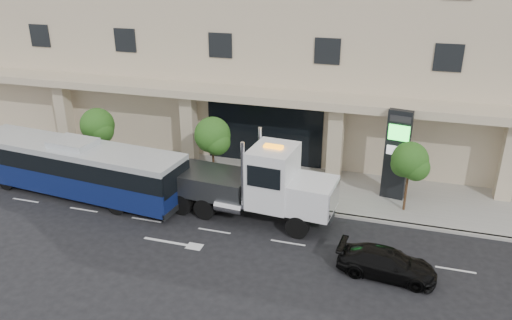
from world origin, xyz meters
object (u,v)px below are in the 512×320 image
Objects in this scene: city_bus at (77,167)px; tow_truck at (256,185)px; signage_pylon at (396,154)px; black_sedan at (387,263)px.

city_bus is 1.31× the size of tow_truck.
city_bus is 2.61× the size of signage_pylon.
black_sedan is 8.17m from signage_pylon.
tow_truck is at bearing 7.21° from city_bus.
city_bus is at bearing -173.70° from tow_truck.
signage_pylon is (7.05, 4.47, 0.89)m from tow_truck.
tow_truck reaches higher than city_bus.
tow_truck is (11.11, 0.32, 0.21)m from city_bus.
black_sedan is 0.82× the size of signage_pylon.
signage_pylon is at bearing 37.05° from tow_truck.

